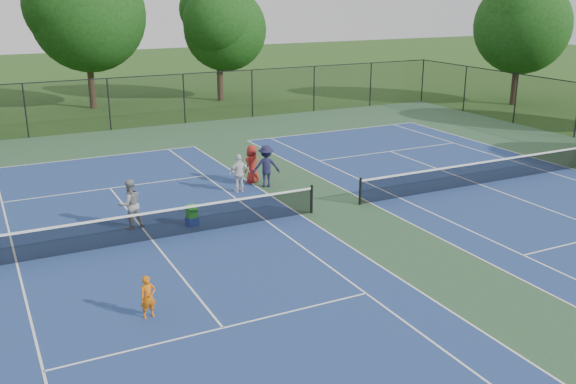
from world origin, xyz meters
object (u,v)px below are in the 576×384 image
child_player (148,297)px  instructor (130,204)px  tree_side_e (521,20)px  tree_back_c (218,24)px  bystander_c (252,164)px  ball_crate (192,221)px  bystander_a (239,173)px  ball_hopper (192,211)px  tree_back_b (85,9)px  bystander_b (266,166)px

child_player → instructor: bearing=74.1°
child_player → tree_side_e: bearing=25.2°
tree_back_c → bystander_c: tree_back_c is taller
ball_crate → bystander_a: bearing=44.0°
ball_hopper → tree_back_b: bearing=86.9°
child_player → ball_crate: (3.06, 5.76, -0.40)m
tree_back_c → instructor: size_ratio=4.81×
bystander_a → tree_back_b: bearing=-89.3°
tree_back_b → ball_hopper: 26.05m
tree_side_e → bystander_b: tree_side_e is taller
bystander_b → ball_hopper: bystander_b is taller
instructor → bystander_a: (4.91, 2.18, -0.09)m
tree_back_b → ball_crate: 26.14m
tree_back_b → ball_hopper: size_ratio=23.05×
tree_back_b → instructor: 25.47m
bystander_c → tree_back_c: bearing=-139.8°
ball_crate → child_player: bearing=-118.0°
tree_back_b → tree_side_e: bearing=-24.0°
tree_back_c → bystander_c: bearing=-107.4°
bystander_a → ball_crate: bearing=40.6°
bystander_b → ball_crate: bearing=53.5°
bystander_a → ball_hopper: bearing=40.6°
bystander_a → bystander_c: bystander_c is taller
instructor → bystander_b: bearing=-168.6°
tree_back_b → tree_side_e: 29.56m
bystander_c → child_player: bearing=21.4°
tree_side_e → bystander_a: (-25.40, -10.42, -5.03)m
child_player → ball_crate: size_ratio=2.88×
bystander_a → ball_hopper: (-2.98, -2.87, -0.26)m
tree_side_e → instructor: tree_side_e is taller
ball_crate → bystander_c: bearing=44.0°
bystander_b → bystander_c: size_ratio=1.08×
ball_crate → ball_hopper: bearing=0.0°
tree_back_b → ball_crate: size_ratio=25.88×
bystander_b → tree_back_b: bearing=-64.7°
tree_back_b → tree_back_c: size_ratio=1.19×
instructor → bystander_c: instructor is taller
bystander_c → ball_crate: (-3.96, -3.82, -0.66)m
ball_crate → ball_hopper: ball_hopper is taller
bystander_b → child_player: bearing=68.2°
bystander_c → instructor: bearing=-4.4°
ball_hopper → child_player: bearing=-118.0°
tree_back_c → ball_hopper: tree_back_c is taller
tree_back_b → bystander_a: (1.60, -22.42, -5.81)m
tree_back_c → tree_side_e: (18.00, -11.00, 0.33)m
child_player → bystander_c: bearing=47.7°
ball_hopper → bystander_c: bearing=44.0°
instructor → bystander_b: (6.18, 2.34, 0.00)m
child_player → bystander_c: 11.88m
instructor → bystander_a: bearing=-165.5°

